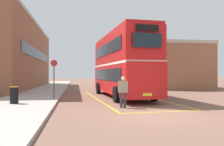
% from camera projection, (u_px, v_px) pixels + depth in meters
% --- Properties ---
extents(ground_plane, '(135.60, 135.60, 0.00)m').
position_uv_depth(ground_plane, '(109.00, 91.00, 24.15)').
color(ground_plane, brown).
extents(sidewalk_left, '(4.00, 57.60, 0.14)m').
position_uv_depth(sidewalk_left, '(47.00, 90.00, 25.54)').
color(sidewalk_left, '#A39E93').
rests_on(sidewalk_left, ground).
extents(brick_building_left, '(5.93, 24.37, 8.01)m').
position_uv_depth(brick_building_left, '(13.00, 56.00, 28.99)').
color(brick_building_left, brown).
rests_on(brick_building_left, ground).
extents(depot_building_right, '(6.58, 16.53, 5.44)m').
position_uv_depth(depot_building_right, '(162.00, 67.00, 33.44)').
color(depot_building_right, '#9E6647').
rests_on(depot_building_right, ground).
extents(double_decker_bus, '(3.33, 10.75, 4.75)m').
position_uv_depth(double_decker_bus, '(122.00, 64.00, 18.03)').
color(double_decker_bus, black).
rests_on(double_decker_bus, ground).
extents(single_deck_bus, '(3.32, 10.16, 3.02)m').
position_uv_depth(single_deck_bus, '(124.00, 75.00, 36.18)').
color(single_deck_bus, black).
rests_on(single_deck_bus, ground).
extents(pedestrian_boarding, '(0.53, 0.35, 1.62)m').
position_uv_depth(pedestrian_boarding, '(123.00, 90.00, 12.21)').
color(pedestrian_boarding, '#2D2D38').
rests_on(pedestrian_boarding, ground).
extents(litter_bin, '(0.47, 0.47, 0.93)m').
position_uv_depth(litter_bin, '(14.00, 95.00, 12.85)').
color(litter_bin, black).
rests_on(litter_bin, sidewalk_left).
extents(bus_stop_sign, '(0.44, 0.08, 2.56)m').
position_uv_depth(bus_stop_sign, '(54.00, 75.00, 15.74)').
color(bus_stop_sign, '#4C4C51').
rests_on(bus_stop_sign, sidewalk_left).
extents(bay_marking_yellow, '(5.07, 12.90, 0.01)m').
position_uv_depth(bay_marking_yellow, '(128.00, 100.00, 16.11)').
color(bay_marking_yellow, gold).
rests_on(bay_marking_yellow, ground).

